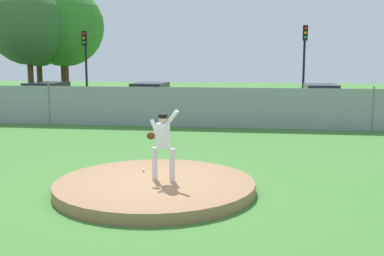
{
  "coord_description": "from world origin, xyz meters",
  "views": [
    {
      "loc": [
        2.3,
        -10.36,
        3.11
      ],
      "look_at": [
        0.48,
        2.82,
        1.07
      ],
      "focal_mm": 43.91,
      "sensor_mm": 36.0,
      "label": 1
    }
  ],
  "objects_px": {
    "parked_car_champagne": "(150,99)",
    "traffic_light_far": "(304,52)",
    "parked_car_white": "(321,101)",
    "traffic_cone_orange": "(201,105)",
    "traffic_light_near": "(85,55)",
    "baseball": "(143,170)",
    "parked_car_navy": "(47,98)",
    "pitcher_youth": "(163,140)"
  },
  "relations": [
    {
      "from": "parked_car_champagne",
      "to": "traffic_light_far",
      "type": "bearing_deg",
      "value": 25.38
    },
    {
      "from": "parked_car_white",
      "to": "traffic_cone_orange",
      "type": "xyz_separation_m",
      "value": [
        -6.61,
        2.45,
        -0.53
      ]
    },
    {
      "from": "traffic_light_far",
      "to": "traffic_light_near",
      "type": "bearing_deg",
      "value": -178.39
    },
    {
      "from": "baseball",
      "to": "traffic_cone_orange",
      "type": "distance_m",
      "value": 16.44
    },
    {
      "from": "parked_car_navy",
      "to": "baseball",
      "type": "bearing_deg",
      "value": -56.88
    },
    {
      "from": "parked_car_white",
      "to": "pitcher_youth",
      "type": "bearing_deg",
      "value": -110.26
    },
    {
      "from": "pitcher_youth",
      "to": "baseball",
      "type": "bearing_deg",
      "value": 130.59
    },
    {
      "from": "parked_car_champagne",
      "to": "parked_car_white",
      "type": "relative_size",
      "value": 0.95
    },
    {
      "from": "traffic_light_near",
      "to": "parked_car_champagne",
      "type": "bearing_deg",
      "value": -36.34
    },
    {
      "from": "parked_car_navy",
      "to": "traffic_cone_orange",
      "type": "relative_size",
      "value": 8.46
    },
    {
      "from": "pitcher_youth",
      "to": "parked_car_white",
      "type": "relative_size",
      "value": 0.39
    },
    {
      "from": "parked_car_navy",
      "to": "traffic_light_far",
      "type": "bearing_deg",
      "value": 18.11
    },
    {
      "from": "traffic_light_near",
      "to": "parked_car_white",
      "type": "bearing_deg",
      "value": -14.43
    },
    {
      "from": "baseball",
      "to": "traffic_cone_orange",
      "type": "xyz_separation_m",
      "value": [
        -0.51,
        16.43,
        -0.03
      ]
    },
    {
      "from": "baseball",
      "to": "parked_car_white",
      "type": "bearing_deg",
      "value": 66.44
    },
    {
      "from": "baseball",
      "to": "pitcher_youth",
      "type": "bearing_deg",
      "value": -49.41
    },
    {
      "from": "pitcher_youth",
      "to": "traffic_light_far",
      "type": "height_order",
      "value": "traffic_light_far"
    },
    {
      "from": "parked_car_navy",
      "to": "parked_car_white",
      "type": "distance_m",
      "value": 14.81
    },
    {
      "from": "pitcher_youth",
      "to": "baseball",
      "type": "distance_m",
      "value": 1.37
    },
    {
      "from": "parked_car_navy",
      "to": "traffic_light_far",
      "type": "distance_m",
      "value": 15.22
    },
    {
      "from": "baseball",
      "to": "parked_car_white",
      "type": "distance_m",
      "value": 15.26
    },
    {
      "from": "parked_car_navy",
      "to": "traffic_light_far",
      "type": "height_order",
      "value": "traffic_light_far"
    },
    {
      "from": "parked_car_navy",
      "to": "traffic_light_far",
      "type": "xyz_separation_m",
      "value": [
        14.26,
        4.66,
        2.57
      ]
    },
    {
      "from": "parked_car_champagne",
      "to": "parked_car_white",
      "type": "xyz_separation_m",
      "value": [
        9.11,
        0.05,
        -0.0
      ]
    },
    {
      "from": "pitcher_youth",
      "to": "traffic_light_near",
      "type": "distance_m",
      "value": 20.42
    },
    {
      "from": "baseball",
      "to": "traffic_cone_orange",
      "type": "relative_size",
      "value": 0.13
    },
    {
      "from": "traffic_cone_orange",
      "to": "traffic_light_far",
      "type": "xyz_separation_m",
      "value": [
        6.08,
        1.56,
        3.11
      ]
    },
    {
      "from": "parked_car_white",
      "to": "traffic_light_near",
      "type": "relative_size",
      "value": 0.93
    },
    {
      "from": "baseball",
      "to": "parked_car_white",
      "type": "xyz_separation_m",
      "value": [
        6.1,
        13.98,
        0.51
      ]
    },
    {
      "from": "parked_car_champagne",
      "to": "traffic_light_far",
      "type": "xyz_separation_m",
      "value": [
        8.58,
        4.07,
        2.57
      ]
    },
    {
      "from": "parked_car_navy",
      "to": "parked_car_white",
      "type": "height_order",
      "value": "parked_car_navy"
    },
    {
      "from": "pitcher_youth",
      "to": "traffic_light_far",
      "type": "bearing_deg",
      "value": 75.33
    },
    {
      "from": "parked_car_white",
      "to": "parked_car_champagne",
      "type": "bearing_deg",
      "value": -179.66
    },
    {
      "from": "pitcher_youth",
      "to": "parked_car_navy",
      "type": "height_order",
      "value": "pitcher_youth"
    },
    {
      "from": "parked_car_champagne",
      "to": "parked_car_navy",
      "type": "distance_m",
      "value": 5.72
    },
    {
      "from": "pitcher_youth",
      "to": "parked_car_champagne",
      "type": "bearing_deg",
      "value": 104.01
    },
    {
      "from": "parked_car_navy",
      "to": "traffic_light_near",
      "type": "height_order",
      "value": "traffic_light_near"
    },
    {
      "from": "parked_car_champagne",
      "to": "parked_car_white",
      "type": "bearing_deg",
      "value": 0.34
    },
    {
      "from": "traffic_cone_orange",
      "to": "parked_car_white",
      "type": "bearing_deg",
      "value": -20.36
    },
    {
      "from": "parked_car_white",
      "to": "traffic_cone_orange",
      "type": "height_order",
      "value": "parked_car_white"
    },
    {
      "from": "parked_car_champagne",
      "to": "traffic_cone_orange",
      "type": "distance_m",
      "value": 3.58
    },
    {
      "from": "parked_car_white",
      "to": "baseball",
      "type": "bearing_deg",
      "value": -113.56
    }
  ]
}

